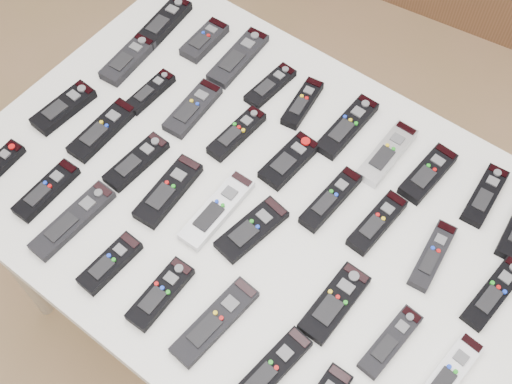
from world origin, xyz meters
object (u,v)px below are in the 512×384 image
Objects in this scene: remote_10 at (128,60)px; remote_15 at (331,199)px; remote_13 at (237,133)px; remote_17 at (432,256)px; remote_6 at (387,154)px; remote_30 at (73,220)px; remote_23 at (217,210)px; table at (256,210)px; remote_19 at (64,108)px; remote_2 at (238,57)px; remote_7 at (428,174)px; remote_14 at (289,161)px; remote_21 at (136,162)px; remote_34 at (270,371)px; remote_32 at (161,294)px; remote_11 at (150,92)px; remote_25 at (335,303)px; remote_20 at (102,130)px; remote_22 at (168,191)px; remote_4 at (302,103)px; remote_16 at (377,223)px; remote_26 at (390,342)px; remote_12 at (193,108)px; remote_8 at (485,195)px; remote_27 at (448,375)px; remote_24 at (252,229)px; remote_33 at (215,322)px; remote_1 at (205,40)px; remote_29 at (47,190)px; remote_31 at (110,263)px; remote_18 at (494,293)px; remote_5 at (347,127)px; remote_3 at (270,86)px.

remote_10 is 0.63m from remote_15.
remote_17 is at bearing 3.08° from remote_13.
remote_6 reaches higher than remote_30.
remote_15 is 0.24m from remote_23.
remote_19 is (-0.50, -0.09, 0.07)m from table.
remote_7 reaches higher than remote_2.
remote_14 is 0.93× the size of remote_21.
remote_2 is 0.79m from remote_34.
remote_32 is at bearing -107.31° from remote_6.
remote_34 is (0.63, -0.36, 0.00)m from remote_11.
remote_15 is 0.24m from remote_25.
remote_22 reaches higher than remote_20.
remote_13 reaches higher than remote_2.
remote_4 is at bearing 179.62° from remote_6.
remote_14 is at bearing 179.74° from remote_16.
remote_26 is at bearing 1.99° from remote_19.
table is at bearing 9.94° from remote_20.
remote_12 is at bearing 92.10° from remote_21.
remote_17 is at bearing 22.72° from remote_23.
remote_8 is at bearing 74.14° from remote_25.
remote_11 is at bearing 165.60° from remote_25.
remote_6 is 0.88× the size of remote_30.
remote_20 is 1.02× the size of remote_27.
remote_24 is at bearing -24.31° from remote_10.
remote_13 is at bearing 163.42° from remote_26.
remote_34 is at bearing -0.37° from remote_33.
remote_10 is at bearing -172.35° from remote_8.
remote_1 is at bearing 131.90° from remote_23.
remote_7 is 0.84m from remote_29.
remote_34 is at bearing -113.75° from remote_17.
remote_26 is at bearing -28.64° from remote_1.
remote_34 reaches higher than table.
remote_31 reaches higher than remote_24.
remote_17 reaches higher than remote_30.
remote_16 is at bearing -93.84° from remote_7.
remote_6 is at bearing 160.53° from remote_18.
remote_2 is at bearing 121.33° from remote_23.
remote_5 is 1.17× the size of remote_21.
remote_16 is at bearing -130.80° from remote_8.
remote_8 is 0.25m from remote_16.
remote_25 is 0.34m from remote_32.
remote_20 is 1.15× the size of remote_26.
remote_21 is 0.79× the size of remote_30.
remote_10 is 0.85m from remote_34.
remote_24 is at bearing -33.59° from remote_12.
remote_16 and remote_32 have the same top height.
remote_8 is 0.92× the size of remote_15.
remote_4 is 0.93× the size of remote_8.
remote_14 is at bearing -38.15° from remote_3.
remote_33 is (0.38, -0.18, 0.00)m from remote_21.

